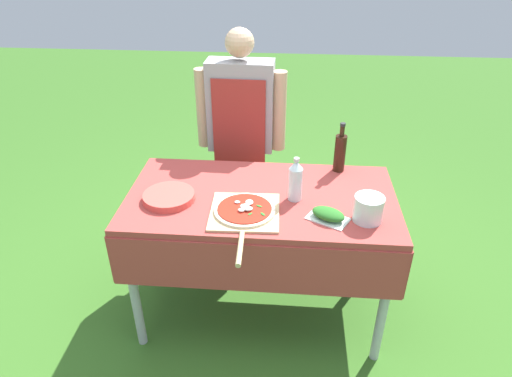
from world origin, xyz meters
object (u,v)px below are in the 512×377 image
mixing_tub (368,209)px  oil_bottle (340,152)px  herb_container (328,215)px  person_cook (241,128)px  plate_stack (169,197)px  pizza_on_peel (245,212)px  water_bottle (295,180)px  prep_table (261,212)px

mixing_tub → oil_bottle: bearing=101.6°
oil_bottle → herb_container: (-0.09, -0.50, -0.09)m
person_cook → oil_bottle: bearing=150.4°
oil_bottle → plate_stack: (-0.88, -0.39, -0.10)m
oil_bottle → pizza_on_peel: bearing=-134.8°
plate_stack → water_bottle: bearing=5.3°
water_bottle → herb_container: bearing=-46.9°
pizza_on_peel → water_bottle: 0.30m
prep_table → mixing_tub: (0.52, -0.18, 0.16)m
prep_table → herb_container: 0.40m
plate_stack → herb_container: bearing=-8.0°
mixing_tub → plate_stack: mixing_tub is taller
oil_bottle → person_cook: bearing=148.7°
water_bottle → mixing_tub: size_ratio=1.66×
person_cook → pizza_on_peel: size_ratio=2.63×
herb_container → plate_stack: (-0.80, 0.11, -0.01)m
oil_bottle → water_bottle: oil_bottle is taller
plate_stack → person_cook: bearing=68.9°
pizza_on_peel → mixing_tub: (0.59, 0.00, 0.05)m
pizza_on_peel → mixing_tub: 0.59m
water_bottle → plate_stack: size_ratio=0.87×
prep_table → plate_stack: (-0.47, -0.08, 0.12)m
water_bottle → mixing_tub: 0.38m
person_cook → oil_bottle: size_ratio=5.23×
water_bottle → mixing_tub: (0.35, -0.16, -0.05)m
person_cook → plate_stack: (-0.29, -0.75, -0.07)m
oil_bottle → plate_stack: size_ratio=1.07×
oil_bottle → mixing_tub: oil_bottle is taller
pizza_on_peel → herb_container: (0.40, -0.01, 0.01)m
pizza_on_peel → oil_bottle: (0.49, 0.49, 0.10)m
person_cook → prep_table: bearing=106.6°
water_bottle → plate_stack: water_bottle is taller
prep_table → pizza_on_peel: bearing=-110.6°
prep_table → person_cook: bearing=104.8°
person_cook → mixing_tub: size_ratio=10.68×
pizza_on_peel → herb_container: herb_container is taller
mixing_tub → prep_table: bearing=160.8°
prep_table → pizza_on_peel: 0.23m
herb_container → mixing_tub: 0.19m
prep_table → oil_bottle: 0.56m
person_cook → pizza_on_peel: (0.11, -0.85, -0.07)m
pizza_on_peel → plate_stack: (-0.40, 0.10, 0.00)m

